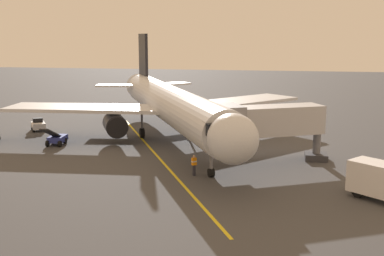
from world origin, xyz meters
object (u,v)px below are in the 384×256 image
Objects in this scene: tug_portside at (38,125)px; belt_loader_starboard_side at (57,138)px; jet_bridge at (261,122)px; airplane at (170,105)px; ground_crew_marshaller at (194,165)px; box_truck_rear_apron at (383,181)px.

tug_portside is 8.89m from belt_loader_starboard_side.
belt_loader_starboard_side is (21.18, -3.69, -3.05)m from jet_bridge.
airplane reaches higher than jet_bridge.
belt_loader_starboard_side reaches higher than ground_crew_marshaller.
ground_crew_marshaller is at bearing -14.53° from box_truck_rear_apron.
tug_portside is 0.57× the size of box_truck_rear_apron.
box_truck_rear_apron is at bearing 152.47° from tug_portside.
airplane is at bearing -160.86° from belt_loader_starboard_side.
ground_crew_marshaller is 0.62× the size of tug_portside.
jet_bridge is at bearing 158.74° from tug_portside.
tug_portside is 0.59× the size of belt_loader_starboard_side.
airplane is at bearing -68.17° from ground_crew_marshaller.
belt_loader_starboard_side is (-5.75, 6.79, 0.01)m from tug_portside.
airplane is at bearing -37.44° from jet_bridge.
ground_crew_marshaller is at bearing 152.98° from belt_loader_starboard_side.
ground_crew_marshaller reaches higher than tug_portside.
ground_crew_marshaller is at bearing 41.88° from jet_bridge.
jet_bridge reaches higher than tug_portside.
box_truck_rear_apron is (-35.66, 18.59, 0.68)m from tug_portside.
belt_loader_starboard_side is at bearing 19.14° from airplane.
belt_loader_starboard_side is 0.97× the size of box_truck_rear_apron.
airplane is at bearing 170.38° from tug_portside.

